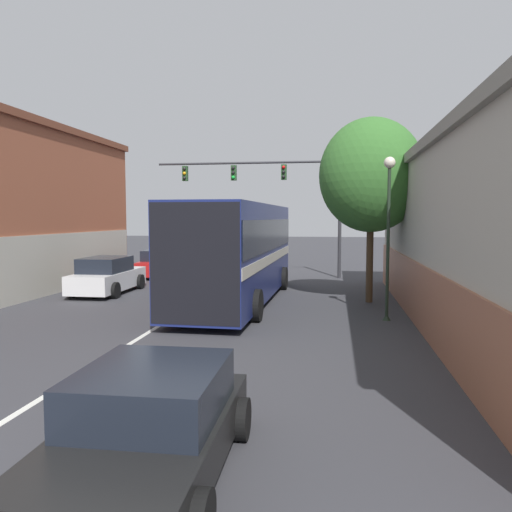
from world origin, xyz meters
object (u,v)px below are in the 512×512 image
bus (238,248)px  street_lamp (388,220)px  parked_car_left_near (107,276)px  traffic_signal_gantry (276,186)px  parked_car_left_far (195,255)px  parked_car_left_mid (162,263)px  street_tree_near (371,175)px  hatchback_foreground (148,426)px

bus → street_lamp: bearing=-115.9°
parked_car_left_near → traffic_signal_gantry: size_ratio=0.44×
traffic_signal_gantry → parked_car_left_near: bearing=-132.3°
parked_car_left_far → street_lamp: 20.62m
parked_car_left_far → traffic_signal_gantry: (6.30, -6.46, 4.20)m
parked_car_left_mid → street_lamp: 15.13m
street_lamp → street_tree_near: street_tree_near is taller
traffic_signal_gantry → street_lamp: (4.74, -10.78, -1.73)m
bus → traffic_signal_gantry: traffic_signal_gantry is taller
parked_car_left_near → street_tree_near: (10.71, -0.55, 4.00)m
parked_car_left_near → parked_car_left_far: 13.36m
hatchback_foreground → street_tree_near: size_ratio=0.58×
parked_car_left_mid → hatchback_foreground: bearing=-168.3°
bus → street_lamp: (5.19, -2.64, 1.05)m
hatchback_foreground → parked_car_left_mid: bearing=18.1°
hatchback_foreground → parked_car_left_far: hatchback_foreground is taller
parked_car_left_mid → street_tree_near: bearing=-130.5°
parked_car_left_near → traffic_signal_gantry: (6.29, 6.90, 4.10)m
bus → parked_car_left_far: bearing=22.9°
street_tree_near → traffic_signal_gantry: bearing=120.7°
parked_car_left_mid → parked_car_left_far: bearing=-6.2°
hatchback_foreground → parked_car_left_near: (-7.18, 13.90, 0.10)m
bus → street_tree_near: bearing=-80.9°
street_lamp → street_tree_near: bearing=95.3°
hatchback_foreground → parked_car_left_mid: size_ratio=0.81×
parked_car_left_far → street_tree_near: bearing=-146.5°
bus → parked_car_left_near: size_ratio=2.56×
bus → traffic_signal_gantry: 8.61m
street_tree_near → parked_car_left_mid: bearing=146.9°
hatchback_foreground → traffic_signal_gantry: bearing=1.3°
parked_car_left_near → parked_car_left_far: parked_car_left_near is taller
bus → parked_car_left_far: 15.80m
traffic_signal_gantry → street_lamp: size_ratio=1.98×
parked_car_left_far → street_tree_near: (10.73, -13.92, 4.10)m
hatchback_foreground → parked_car_left_near: parked_car_left_near is taller
parked_car_left_mid → traffic_signal_gantry: bearing=-92.2°
parked_car_left_mid → parked_car_left_far: parked_car_left_mid is taller
bus → parked_car_left_mid: bus is taller
parked_car_left_near → street_tree_near: 11.45m
hatchback_foreground → parked_car_left_near: bearing=26.2°
parked_car_left_near → parked_car_left_mid: size_ratio=0.91×
parked_car_left_mid → traffic_signal_gantry: traffic_signal_gantry is taller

